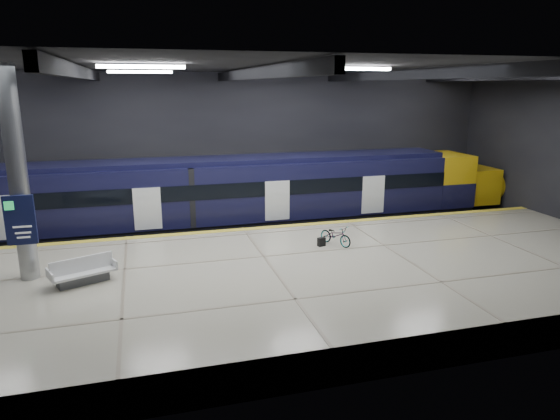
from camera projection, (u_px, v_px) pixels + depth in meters
name	position (u px, v px, depth m)	size (l,w,h in m)	color
ground	(258.00, 274.00, 19.91)	(30.00, 30.00, 0.00)	black
room_shell	(256.00, 130.00, 18.53)	(30.10, 16.10, 8.05)	black
platform	(274.00, 285.00, 17.44)	(30.00, 11.00, 1.10)	beige
safety_strip	(244.00, 229.00, 22.21)	(30.00, 0.40, 0.01)	yellow
rails	(233.00, 234.00, 25.03)	(30.00, 1.52, 0.16)	gray
train	(246.00, 195.00, 24.74)	(29.40, 2.84, 3.79)	black
bench	(83.00, 274.00, 16.09)	(2.19, 1.54, 0.90)	#595B60
bicycle	(336.00, 235.00, 19.96)	(0.53, 1.53, 0.80)	#99999E
pannier_bag	(321.00, 242.00, 19.86)	(0.30, 0.18, 0.35)	black
info_column	(18.00, 179.00, 15.78)	(0.90, 0.78, 6.90)	#9EA0A5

